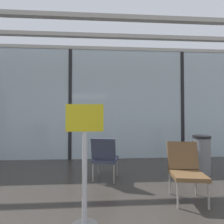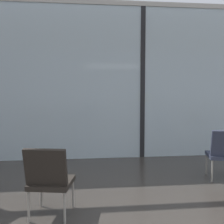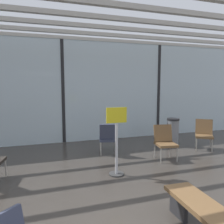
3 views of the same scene
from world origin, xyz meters
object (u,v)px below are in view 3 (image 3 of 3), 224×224
Objects in this scene: parked_airplane at (39,80)px; waiting_bench at (212,220)px; lounge_chair_6 at (108,137)px; lounge_chair_3 at (204,132)px; info_sign at (116,144)px; lounge_chair_0 at (165,140)px; trash_bin at (173,132)px.

waiting_bench is at bearing -81.23° from parked_airplane.
waiting_bench is (0.06, -3.82, -0.13)m from lounge_chair_6.
lounge_chair_3 is at bearing -37.11° from waiting_bench.
lounge_chair_3 is 2.89m from lounge_chair_6.
info_sign reaches higher than waiting_bench.
lounge_chair_0 is at bearing -128.33° from lounge_chair_3.
waiting_bench is (-2.81, -3.45, -0.13)m from lounge_chair_3.
parked_airplane is 16.04× the size of lounge_chair_0.
lounge_chair_0 is 1.67m from lounge_chair_3.
waiting_bench is (-1.21, -3.01, -0.13)m from lounge_chair_0.
lounge_chair_6 is 1.45m from info_sign.
info_sign is at bearing -150.07° from lounge_chair_0.
parked_airplane is 16.04× the size of lounge_chair_3.
lounge_chair_6 is at bearing 79.60° from info_sign.
lounge_chair_3 is 0.91m from trash_bin.
lounge_chair_6 reaches higher than trash_bin.
parked_airplane reaches higher than lounge_chair_6.
info_sign is at bearing -146.13° from trash_bin.
lounge_chair_0 reaches higher than waiting_bench.
lounge_chair_0 is at bearing -70.49° from parked_airplane.
lounge_chair_6 is (-1.26, 0.81, 0.00)m from lounge_chair_0.
lounge_chair_0 is at bearing -131.70° from trash_bin.
trash_bin is (3.88, -7.31, -1.71)m from parked_airplane.
lounge_chair_3 reaches higher than waiting_bench.
lounge_chair_0 is at bearing 21.71° from info_sign.
parked_airplane is at bearing 156.29° from lounge_chair_3.
lounge_chair_3 is at bearing -59.99° from parked_airplane.
parked_airplane reaches higher than lounge_chair_0.
info_sign is (-0.32, 2.40, 0.32)m from waiting_bench.
lounge_chair_0 is 1.50m from lounge_chair_6.
trash_bin is at bearing 56.52° from lounge_chair_0.
waiting_bench is at bearing -92.91° from lounge_chair_3.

